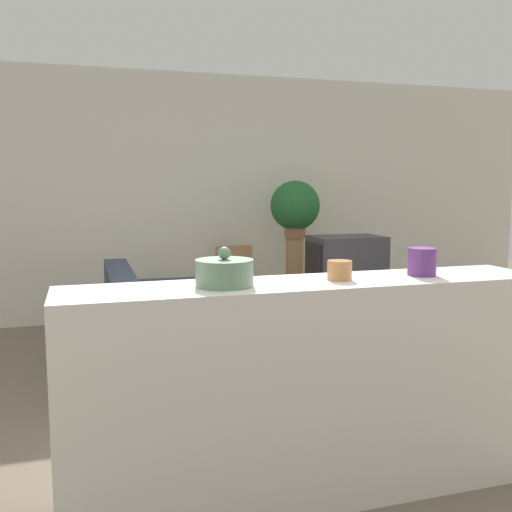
# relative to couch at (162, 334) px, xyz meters

# --- Properties ---
(ground_plane) EXTENTS (14.00, 14.00, 0.00)m
(ground_plane) POSITION_rel_couch_xyz_m (0.43, -1.60, -0.28)
(ground_plane) COLOR #756656
(wall_back) EXTENTS (9.00, 0.06, 2.70)m
(wall_back) POSITION_rel_couch_xyz_m (0.43, 1.83, 1.07)
(wall_back) COLOR silver
(wall_back) RESTS_ON ground_plane
(couch) EXTENTS (0.89, 1.95, 0.79)m
(couch) POSITION_rel_couch_xyz_m (0.00, 0.00, 0.00)
(couch) COLOR #384256
(couch) RESTS_ON ground_plane
(tv_stand) EXTENTS (0.72, 0.46, 0.53)m
(tv_stand) POSITION_rel_couch_xyz_m (1.75, 0.24, -0.02)
(tv_stand) COLOR #9E754C
(tv_stand) RESTS_ON ground_plane
(television) EXTENTS (0.67, 0.44, 0.49)m
(television) POSITION_rel_couch_xyz_m (1.74, 0.24, 0.49)
(television) COLOR #333338
(television) RESTS_ON tv_stand
(wooden_chair) EXTENTS (0.44, 0.44, 0.84)m
(wooden_chair) POSITION_rel_couch_xyz_m (0.96, 1.21, 0.19)
(wooden_chair) COLOR #9E754C
(wooden_chair) RESTS_ON ground_plane
(plant_stand) EXTENTS (0.19, 0.19, 0.91)m
(plant_stand) POSITION_rel_couch_xyz_m (1.61, 1.21, 0.17)
(plant_stand) COLOR #9E754C
(plant_stand) RESTS_ON ground_plane
(potted_plant) EXTENTS (0.53, 0.53, 0.61)m
(potted_plant) POSITION_rel_couch_xyz_m (1.61, 1.21, 0.97)
(potted_plant) COLOR #8E5B3D
(potted_plant) RESTS_ON plant_stand
(foreground_counter) EXTENTS (2.31, 0.44, 1.04)m
(foreground_counter) POSITION_rel_couch_xyz_m (0.43, -2.10, 0.24)
(foreground_counter) COLOR white
(foreground_counter) RESTS_ON ground_plane
(decorative_bowl) EXTENTS (0.26, 0.26, 0.17)m
(decorative_bowl) POSITION_rel_couch_xyz_m (0.01, -2.10, 0.82)
(decorative_bowl) COLOR gray
(decorative_bowl) RESTS_ON foreground_counter
(candle_jar) EXTENTS (0.12, 0.12, 0.09)m
(candle_jar) POSITION_rel_couch_xyz_m (0.57, -2.10, 0.80)
(candle_jar) COLOR #C6844C
(candle_jar) RESTS_ON foreground_counter
(coffee_tin) EXTENTS (0.14, 0.14, 0.14)m
(coffee_tin) POSITION_rel_couch_xyz_m (1.01, -2.10, 0.83)
(coffee_tin) COLOR #66337F
(coffee_tin) RESTS_ON foreground_counter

